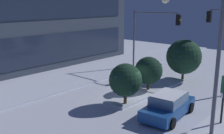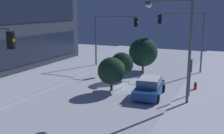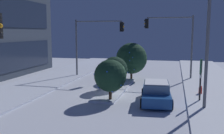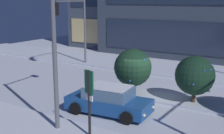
{
  "view_description": "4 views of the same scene",
  "coord_description": "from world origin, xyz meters",
  "px_view_note": "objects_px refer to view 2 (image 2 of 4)",
  "views": [
    {
      "loc": [
        -14.95,
        -11.06,
        6.96
      ],
      "look_at": [
        -2.17,
        0.26,
        2.87
      ],
      "focal_mm": 42.98,
      "sensor_mm": 36.0,
      "label": 1
    },
    {
      "loc": [
        -21.02,
        -9.03,
        6.78
      ],
      "look_at": [
        -0.84,
        0.01,
        2.09
      ],
      "focal_mm": 43.24,
      "sensor_mm": 36.0,
      "label": 2
    },
    {
      "loc": [
        -18.08,
        -4.43,
        4.86
      ],
      "look_at": [
        -0.57,
        -0.06,
        2.37
      ],
      "focal_mm": 40.39,
      "sensor_mm": 36.0,
      "label": 3
    },
    {
      "loc": [
        7.48,
        -16.15,
        5.92
      ],
      "look_at": [
        -2.31,
        -0.64,
        1.83
      ],
      "focal_mm": 49.34,
      "sensor_mm": 36.0,
      "label": 4
    }
  ],
  "objects_px": {
    "fire_hydrant": "(195,87)",
    "street_lamp_arched": "(177,36)",
    "decorated_tree_left_of_median": "(122,64)",
    "parking_info_sign": "(190,73)",
    "decorated_tree_right_of_median": "(143,52)",
    "car_near": "(149,87)",
    "traffic_light_corner_far_right": "(112,31)",
    "traffic_light_corner_near_right": "(184,30)",
    "decorated_tree_median": "(111,71)"
  },
  "relations": [
    {
      "from": "car_near",
      "to": "decorated_tree_median",
      "type": "xyz_separation_m",
      "value": [
        -0.32,
        3.19,
        1.12
      ]
    },
    {
      "from": "fire_hydrant",
      "to": "decorated_tree_median",
      "type": "xyz_separation_m",
      "value": [
        -3.31,
        6.39,
        1.46
      ]
    },
    {
      "from": "decorated_tree_right_of_median",
      "to": "car_near",
      "type": "bearing_deg",
      "value": -158.81
    },
    {
      "from": "traffic_light_corner_far_right",
      "to": "parking_info_sign",
      "type": "xyz_separation_m",
      "value": [
        -7.91,
        -10.19,
        -2.47
      ]
    },
    {
      "from": "decorated_tree_left_of_median",
      "to": "traffic_light_corner_far_right",
      "type": "bearing_deg",
      "value": 32.17
    },
    {
      "from": "fire_hydrant",
      "to": "parking_info_sign",
      "type": "relative_size",
      "value": 0.26
    },
    {
      "from": "street_lamp_arched",
      "to": "decorated_tree_left_of_median",
      "type": "height_order",
      "value": "street_lamp_arched"
    },
    {
      "from": "car_near",
      "to": "parking_info_sign",
      "type": "height_order",
      "value": "parking_info_sign"
    },
    {
      "from": "traffic_light_corner_far_right",
      "to": "street_lamp_arched",
      "type": "distance_m",
      "value": 13.54
    },
    {
      "from": "car_near",
      "to": "traffic_light_corner_far_right",
      "type": "bearing_deg",
      "value": 33.91
    },
    {
      "from": "fire_hydrant",
      "to": "decorated_tree_left_of_median",
      "type": "height_order",
      "value": "decorated_tree_left_of_median"
    },
    {
      "from": "traffic_light_corner_far_right",
      "to": "decorated_tree_median",
      "type": "height_order",
      "value": "traffic_light_corner_far_right"
    },
    {
      "from": "traffic_light_corner_near_right",
      "to": "decorated_tree_median",
      "type": "bearing_deg",
      "value": 67.84
    },
    {
      "from": "street_lamp_arched",
      "to": "decorated_tree_right_of_median",
      "type": "height_order",
      "value": "street_lamp_arched"
    },
    {
      "from": "parking_info_sign",
      "to": "decorated_tree_median",
      "type": "xyz_separation_m",
      "value": [
        -1.25,
        6.15,
        -0.11
      ]
    },
    {
      "from": "fire_hydrant",
      "to": "decorated_tree_left_of_median",
      "type": "bearing_deg",
      "value": 87.2
    },
    {
      "from": "traffic_light_corner_far_right",
      "to": "decorated_tree_right_of_median",
      "type": "bearing_deg",
      "value": -12.01
    },
    {
      "from": "parking_info_sign",
      "to": "street_lamp_arched",
      "type": "bearing_deg",
      "value": 83.17
    },
    {
      "from": "street_lamp_arched",
      "to": "traffic_light_corner_far_right",
      "type": "bearing_deg",
      "value": -51.23
    },
    {
      "from": "decorated_tree_median",
      "to": "decorated_tree_right_of_median",
      "type": "xyz_separation_m",
      "value": [
        8.29,
        -0.11,
        0.41
      ]
    },
    {
      "from": "car_near",
      "to": "parking_info_sign",
      "type": "xyz_separation_m",
      "value": [
        0.93,
        -2.96,
        1.23
      ]
    },
    {
      "from": "traffic_light_corner_near_right",
      "to": "street_lamp_arched",
      "type": "distance_m",
      "value": 10.75
    },
    {
      "from": "traffic_light_corner_near_right",
      "to": "parking_info_sign",
      "type": "xyz_separation_m",
      "value": [
        -8.86,
        -2.03,
        -2.66
      ]
    },
    {
      "from": "car_near",
      "to": "decorated_tree_left_of_median",
      "type": "height_order",
      "value": "decorated_tree_left_of_median"
    },
    {
      "from": "decorated_tree_median",
      "to": "decorated_tree_left_of_median",
      "type": "height_order",
      "value": "decorated_tree_median"
    },
    {
      "from": "traffic_light_corner_far_right",
      "to": "traffic_light_corner_near_right",
      "type": "xyz_separation_m",
      "value": [
        0.94,
        -8.16,
        0.2
      ]
    },
    {
      "from": "street_lamp_arched",
      "to": "parking_info_sign",
      "type": "xyz_separation_m",
      "value": [
        1.82,
        -0.79,
        -3.0
      ]
    },
    {
      "from": "street_lamp_arched",
      "to": "traffic_light_corner_near_right",
      "type": "bearing_deg",
      "value": -88.6
    },
    {
      "from": "parking_info_sign",
      "to": "decorated_tree_median",
      "type": "height_order",
      "value": "parking_info_sign"
    },
    {
      "from": "car_near",
      "to": "traffic_light_corner_far_right",
      "type": "relative_size",
      "value": 0.74
    },
    {
      "from": "fire_hydrant",
      "to": "decorated_tree_right_of_median",
      "type": "bearing_deg",
      "value": 51.6
    },
    {
      "from": "decorated_tree_left_of_median",
      "to": "traffic_light_corner_near_right",
      "type": "bearing_deg",
      "value": -35.93
    },
    {
      "from": "parking_info_sign",
      "to": "decorated_tree_right_of_median",
      "type": "xyz_separation_m",
      "value": [
        7.03,
        6.04,
        0.29
      ]
    },
    {
      "from": "car_near",
      "to": "street_lamp_arched",
      "type": "xyz_separation_m",
      "value": [
        -0.89,
        -2.16,
        4.23
      ]
    },
    {
      "from": "traffic_light_corner_near_right",
      "to": "street_lamp_arched",
      "type": "height_order",
      "value": "street_lamp_arched"
    },
    {
      "from": "fire_hydrant",
      "to": "decorated_tree_left_of_median",
      "type": "xyz_separation_m",
      "value": [
        0.34,
        6.95,
        1.33
      ]
    },
    {
      "from": "street_lamp_arched",
      "to": "decorated_tree_right_of_median",
      "type": "xyz_separation_m",
      "value": [
        8.85,
        5.25,
        -2.71
      ]
    },
    {
      "from": "street_lamp_arched",
      "to": "decorated_tree_median",
      "type": "bearing_deg",
      "value": -11.22
    },
    {
      "from": "traffic_light_corner_near_right",
      "to": "decorated_tree_right_of_median",
      "type": "bearing_deg",
      "value": 24.46
    },
    {
      "from": "traffic_light_corner_far_right",
      "to": "decorated_tree_left_of_median",
      "type": "bearing_deg",
      "value": -57.83
    },
    {
      "from": "fire_hydrant",
      "to": "street_lamp_arched",
      "type": "bearing_deg",
      "value": 165.08
    },
    {
      "from": "traffic_light_corner_far_right",
      "to": "fire_hydrant",
      "type": "distance_m",
      "value": 12.62
    },
    {
      "from": "car_near",
      "to": "traffic_light_corner_far_right",
      "type": "distance_m",
      "value": 12.01
    },
    {
      "from": "car_near",
      "to": "traffic_light_corner_near_right",
      "type": "distance_m",
      "value": 10.58
    },
    {
      "from": "decorated_tree_right_of_median",
      "to": "decorated_tree_left_of_median",
      "type": "bearing_deg",
      "value": 171.75
    },
    {
      "from": "traffic_light_corner_near_right",
      "to": "decorated_tree_left_of_median",
      "type": "bearing_deg",
      "value": 54.07
    },
    {
      "from": "street_lamp_arched",
      "to": "fire_hydrant",
      "type": "xyz_separation_m",
      "value": [
        3.87,
        -1.03,
        -4.58
      ]
    },
    {
      "from": "decorated_tree_median",
      "to": "decorated_tree_right_of_median",
      "type": "distance_m",
      "value": 8.3
    },
    {
      "from": "car_near",
      "to": "traffic_light_corner_far_right",
      "type": "height_order",
      "value": "traffic_light_corner_far_right"
    },
    {
      "from": "car_near",
      "to": "decorated_tree_left_of_median",
      "type": "relative_size",
      "value": 1.64
    }
  ]
}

